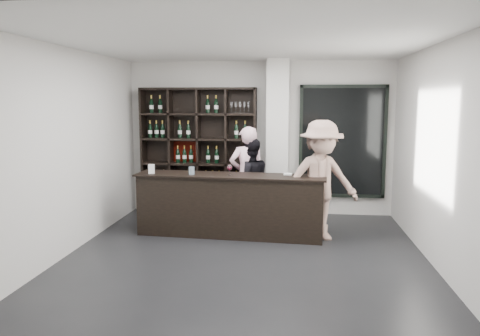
# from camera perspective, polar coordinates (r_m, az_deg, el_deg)

# --- Properties ---
(floor) EXTENTS (5.00, 5.50, 0.01)m
(floor) POSITION_cam_1_polar(r_m,az_deg,el_deg) (6.56, 0.55, -11.06)
(floor) COLOR black
(floor) RESTS_ON ground
(wine_shelf) EXTENTS (2.20, 0.35, 2.40)m
(wine_shelf) POSITION_cam_1_polar(r_m,az_deg,el_deg) (8.96, -5.05, 2.04)
(wine_shelf) COLOR black
(wine_shelf) RESTS_ON floor
(structural_column) EXTENTS (0.40, 0.40, 2.90)m
(structural_column) POSITION_cam_1_polar(r_m,az_deg,el_deg) (8.66, 4.59, 3.49)
(structural_column) COLOR silver
(structural_column) RESTS_ON floor
(glass_panel) EXTENTS (1.60, 0.08, 2.10)m
(glass_panel) POSITION_cam_1_polar(r_m,az_deg,el_deg) (8.92, 12.37, 3.15)
(glass_panel) COLOR black
(glass_panel) RESTS_ON floor
(tasting_counter) EXTENTS (3.03, 0.63, 1.00)m
(tasting_counter) POSITION_cam_1_polar(r_m,az_deg,el_deg) (7.51, -1.23, -4.55)
(tasting_counter) COLOR black
(tasting_counter) RESTS_ON floor
(taster_pink) EXTENTS (0.73, 0.60, 1.72)m
(taster_pink) POSITION_cam_1_polar(r_m,az_deg,el_deg) (8.15, 0.87, -0.95)
(taster_pink) COLOR #F3BFCD
(taster_pink) RESTS_ON floor
(taster_black) EXTENTS (0.90, 0.81, 1.51)m
(taster_black) POSITION_cam_1_polar(r_m,az_deg,el_deg) (8.16, 1.23, -1.68)
(taster_black) COLOR black
(taster_black) RESTS_ON floor
(customer) EXTENTS (1.37, 1.06, 1.87)m
(customer) POSITION_cam_1_polar(r_m,az_deg,el_deg) (7.32, 9.81, -1.54)
(customer) COLOR gray
(customer) RESTS_ON floor
(wine_glass) EXTENTS (0.09, 0.09, 0.19)m
(wine_glass) POSITION_cam_1_polar(r_m,az_deg,el_deg) (7.33, -1.29, -0.16)
(wine_glass) COLOR white
(wine_glass) RESTS_ON tasting_counter
(spit_cup) EXTENTS (0.11, 0.11, 0.12)m
(spit_cup) POSITION_cam_1_polar(r_m,az_deg,el_deg) (7.47, -5.92, -0.32)
(spit_cup) COLOR silver
(spit_cup) RESTS_ON tasting_counter
(napkin_stack) EXTENTS (0.13, 0.13, 0.02)m
(napkin_stack) POSITION_cam_1_polar(r_m,az_deg,el_deg) (7.44, 5.84, -0.74)
(napkin_stack) COLOR white
(napkin_stack) RESTS_ON tasting_counter
(card_stand) EXTENTS (0.11, 0.07, 0.15)m
(card_stand) POSITION_cam_1_polar(r_m,az_deg,el_deg) (7.65, -10.75, -0.11)
(card_stand) COLOR white
(card_stand) RESTS_ON tasting_counter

